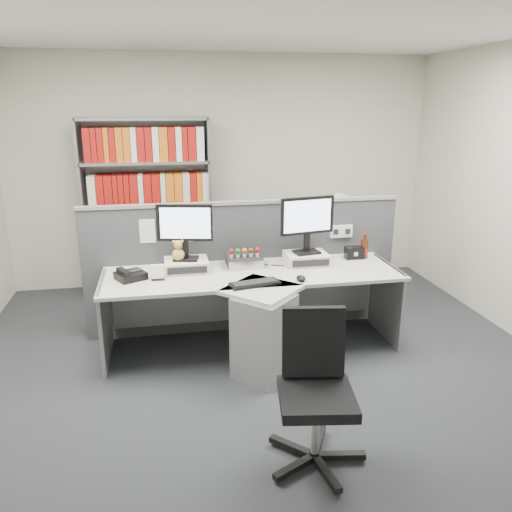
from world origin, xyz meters
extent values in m
plane|color=#303439|center=(0.00, 0.00, 0.00)|extent=(5.50, 5.50, 0.00)
cube|color=beige|center=(0.00, 2.75, 1.35)|extent=(5.00, 0.04, 2.70)
cube|color=white|center=(0.00, 0.00, 2.70)|extent=(5.00, 5.50, 0.04)
cube|color=#3F4248|center=(0.00, 1.25, 0.62)|extent=(3.00, 0.05, 1.25)
cube|color=#97979C|center=(0.00, 1.25, 1.26)|extent=(3.00, 0.07, 0.03)
cube|color=white|center=(0.95, 1.22, 0.95)|extent=(0.22, 0.04, 0.12)
cube|color=white|center=(-0.90, 1.22, 1.05)|extent=(0.16, 0.00, 0.22)
cube|color=white|center=(-0.50, 1.22, 1.05)|extent=(0.16, 0.00, 0.22)
cube|color=white|center=(0.70, 1.22, 1.05)|extent=(0.16, 0.00, 0.22)
cube|color=beige|center=(0.00, 0.82, 0.70)|extent=(2.60, 0.80, 0.03)
cube|color=beige|center=(0.00, 0.42, 0.70)|extent=(0.74, 0.74, 0.03)
cube|color=gray|center=(0.00, 0.30, 0.34)|extent=(0.57, 0.57, 0.69)
cube|color=gray|center=(-1.28, 0.82, 0.36)|extent=(0.03, 0.70, 0.72)
cube|color=gray|center=(1.28, 0.82, 0.36)|extent=(0.03, 0.70, 0.72)
cube|color=gray|center=(0.00, 1.18, 0.35)|extent=(2.50, 0.02, 0.45)
cube|color=beige|center=(-0.57, 0.98, 0.77)|extent=(0.38, 0.30, 0.10)
cube|color=black|center=(-0.57, 0.83, 0.77)|extent=(0.34, 0.01, 0.06)
cube|color=beige|center=(0.53, 0.98, 0.77)|extent=(0.38, 0.30, 0.10)
cube|color=black|center=(0.53, 0.83, 0.77)|extent=(0.34, 0.01, 0.06)
cube|color=black|center=(-0.57, 0.98, 0.83)|extent=(0.24, 0.19, 0.02)
cube|color=black|center=(-0.57, 0.98, 0.92)|extent=(0.05, 0.04, 0.17)
cube|color=black|center=(-0.57, 0.98, 1.15)|extent=(0.48, 0.13, 0.32)
cube|color=#CBE0FF|center=(-0.56, 0.96, 1.15)|extent=(0.43, 0.09, 0.27)
cube|color=black|center=(0.53, 0.98, 0.83)|extent=(0.25, 0.20, 0.02)
cube|color=black|center=(0.53, 0.98, 0.92)|extent=(0.06, 0.04, 0.18)
cube|color=black|center=(0.53, 0.98, 1.17)|extent=(0.51, 0.13, 0.34)
cube|color=#CBE0FF|center=(0.53, 0.96, 1.17)|extent=(0.45, 0.09, 0.29)
cube|color=black|center=(-0.04, 1.03, 0.76)|extent=(0.32, 0.28, 0.08)
cube|color=silver|center=(-0.04, 0.89, 0.76)|extent=(0.32, 0.01, 0.08)
cylinder|color=beige|center=(-0.16, 1.01, 0.82)|extent=(0.03, 0.03, 0.03)
sphere|color=#A5140F|center=(-0.16, 1.01, 0.86)|extent=(0.05, 0.05, 0.05)
cylinder|color=beige|center=(-0.10, 1.01, 0.82)|extent=(0.03, 0.03, 0.03)
sphere|color=#19721E|center=(-0.10, 1.01, 0.86)|extent=(0.05, 0.05, 0.05)
cylinder|color=beige|center=(-0.04, 1.01, 0.82)|extent=(0.03, 0.03, 0.03)
sphere|color=orange|center=(-0.04, 1.01, 0.86)|extent=(0.05, 0.05, 0.05)
cylinder|color=beige|center=(0.02, 1.01, 0.82)|extent=(0.03, 0.03, 0.03)
sphere|color=#593319|center=(0.02, 1.01, 0.86)|extent=(0.05, 0.05, 0.05)
cylinder|color=beige|center=(0.08, 1.01, 0.82)|extent=(0.03, 0.03, 0.03)
sphere|color=#A5140F|center=(0.08, 1.01, 0.86)|extent=(0.05, 0.05, 0.05)
cube|color=black|center=(-0.04, 0.50, 0.73)|extent=(0.43, 0.24, 0.02)
cube|color=black|center=(-0.04, 0.50, 0.75)|extent=(0.38, 0.18, 0.01)
ellipsoid|color=black|center=(0.36, 0.53, 0.74)|extent=(0.07, 0.12, 0.04)
cube|color=black|center=(-1.04, 0.83, 0.75)|extent=(0.29, 0.29, 0.06)
cube|color=black|center=(-1.09, 0.80, 0.80)|extent=(0.13, 0.19, 0.04)
cube|color=black|center=(-1.00, 0.86, 0.79)|extent=(0.12, 0.10, 0.01)
cube|color=black|center=(-0.82, 0.78, 0.73)|extent=(0.11, 0.06, 0.02)
cube|color=white|center=(-0.82, 0.75, 0.80)|extent=(0.10, 0.04, 0.11)
cube|color=white|center=(-0.82, 0.80, 0.80)|extent=(0.10, 0.04, 0.11)
sphere|color=gold|center=(-0.63, 0.96, 0.87)|extent=(0.11, 0.11, 0.11)
sphere|color=gold|center=(-0.63, 0.96, 0.97)|extent=(0.08, 0.08, 0.08)
sphere|color=gold|center=(-0.67, 0.96, 0.99)|extent=(0.03, 0.03, 0.03)
sphere|color=gold|center=(-0.60, 0.96, 0.99)|extent=(0.03, 0.03, 0.03)
cube|color=black|center=(1.03, 1.05, 0.78)|extent=(0.17, 0.10, 0.12)
cylinder|color=#3F190A|center=(1.13, 1.04, 0.81)|extent=(0.07, 0.07, 0.18)
cylinder|color=#A5140F|center=(1.13, 1.04, 0.79)|extent=(0.07, 0.07, 0.05)
cylinder|color=#3F190A|center=(1.13, 1.04, 0.93)|extent=(0.03, 0.03, 0.05)
cylinder|color=#A5140F|center=(1.13, 1.04, 0.96)|extent=(0.03, 0.03, 0.01)
cube|color=gray|center=(-1.59, 2.45, 1.00)|extent=(0.03, 0.40, 2.00)
cube|color=gray|center=(-0.21, 2.45, 1.00)|extent=(0.03, 0.40, 2.00)
cube|color=gray|center=(-0.90, 2.64, 1.00)|extent=(1.40, 0.02, 2.00)
cube|color=gray|center=(-0.90, 2.45, 0.02)|extent=(1.38, 0.40, 0.03)
cube|color=gray|center=(-0.90, 2.45, 0.52)|extent=(1.38, 0.40, 0.03)
cube|color=gray|center=(-0.90, 2.45, 1.02)|extent=(1.38, 0.40, 0.03)
cube|color=gray|center=(-0.90, 2.45, 1.52)|extent=(1.38, 0.40, 0.03)
cube|color=gray|center=(-0.90, 2.45, 1.98)|extent=(1.38, 0.40, 0.03)
cube|color=#A5140F|center=(-0.90, 2.42, 0.22)|extent=(1.24, 0.28, 0.36)
cube|color=orange|center=(-0.90, 2.42, 0.72)|extent=(1.24, 0.28, 0.36)
cube|color=beige|center=(-0.90, 2.42, 1.21)|extent=(1.24, 0.28, 0.36)
cube|color=white|center=(-0.90, 2.42, 1.71)|extent=(1.24, 0.28, 0.36)
cube|color=gray|center=(1.20, 2.00, 0.35)|extent=(0.45, 0.60, 0.70)
cube|color=black|center=(1.20, 1.70, 0.52)|extent=(0.40, 0.02, 0.28)
cube|color=black|center=(1.20, 1.70, 0.20)|extent=(0.40, 0.02, 0.28)
cylinder|color=white|center=(1.20, 2.00, 0.71)|extent=(0.17, 0.17, 0.03)
cylinder|color=white|center=(1.20, 2.00, 0.81)|extent=(0.03, 0.03, 0.17)
cylinder|color=white|center=(1.20, 1.98, 1.04)|extent=(0.28, 0.13, 0.28)
cylinder|color=silver|center=(1.20, 2.01, 1.04)|extent=(0.28, 0.12, 0.28)
cylinder|color=silver|center=(0.09, -0.80, 0.24)|extent=(0.05, 0.05, 0.39)
cube|color=black|center=(0.09, -0.80, 0.46)|extent=(0.51, 0.51, 0.07)
cube|color=black|center=(0.13, -0.59, 0.73)|extent=(0.40, 0.16, 0.45)
cube|color=black|center=(0.27, -0.82, 0.04)|extent=(0.29, 0.09, 0.04)
cylinder|color=black|center=(0.38, -0.84, 0.03)|extent=(0.05, 0.05, 0.03)
cube|color=black|center=(0.17, -0.64, 0.04)|extent=(0.17, 0.28, 0.04)
cylinder|color=black|center=(0.23, -0.54, 0.03)|extent=(0.05, 0.05, 0.03)
cube|color=black|center=(-0.03, -0.67, 0.04)|extent=(0.24, 0.24, 0.04)
cylinder|color=black|center=(-0.11, -0.59, 0.03)|extent=(0.05, 0.05, 0.03)
cube|color=black|center=(-0.06, -0.88, 0.04)|extent=(0.28, 0.18, 0.04)
cylinder|color=black|center=(-0.16, -0.93, 0.03)|extent=(0.05, 0.05, 0.03)
cube|color=black|center=(0.12, -0.97, 0.04)|extent=(0.09, 0.29, 0.04)
cylinder|color=black|center=(0.14, -1.08, 0.03)|extent=(0.05, 0.05, 0.03)
camera|label=1|loc=(-0.76, -3.36, 2.15)|focal=35.83mm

